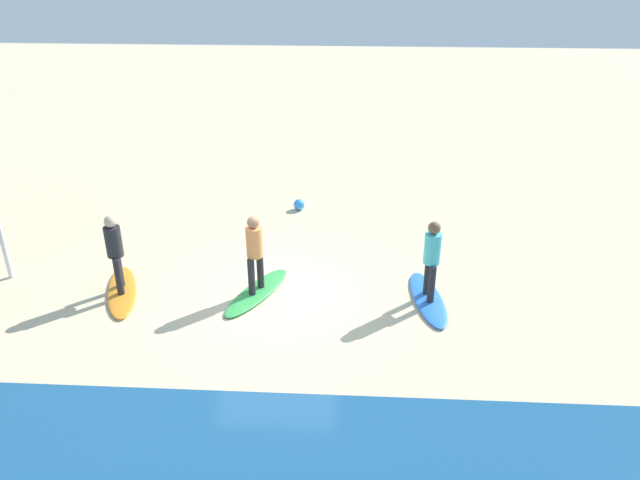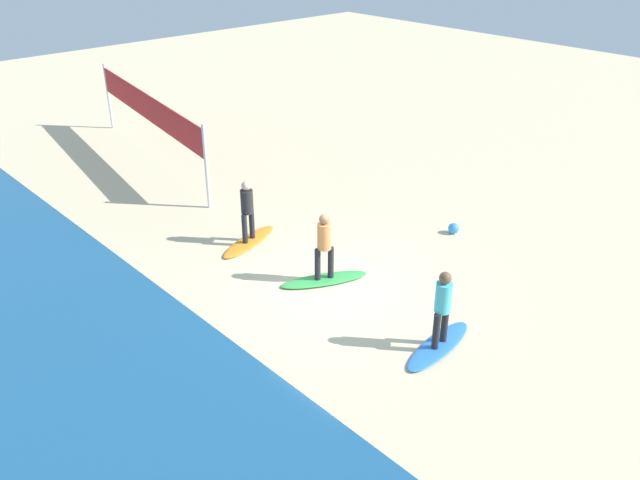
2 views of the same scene
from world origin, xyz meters
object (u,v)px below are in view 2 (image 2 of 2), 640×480
(surfboard_orange, at_px, (249,241))
(surfer_orange, at_px, (247,207))
(surfer_green, at_px, (324,242))
(surfboard_green, at_px, (324,280))
(surfer_blue, at_px, (443,304))
(volleyball_net, at_px, (148,110))
(beach_ball, at_px, (454,228))
(surfboard_blue, at_px, (439,346))

(surfboard_orange, xyz_separation_m, surfer_orange, (0.00, 0.00, 0.99))
(surfer_green, bearing_deg, surfboard_orange, 2.59)
(surfboard_green, bearing_deg, surfer_blue, 113.61)
(surfboard_orange, bearing_deg, surfer_blue, 72.28)
(surfer_orange, bearing_deg, volleyball_net, -10.03)
(surfer_green, distance_m, beach_ball, 4.38)
(surfer_green, xyz_separation_m, surfboard_orange, (2.74, 0.12, -0.99))
(surfboard_green, bearing_deg, surfer_green, 112.97)
(surfboard_blue, height_order, volleyball_net, volleyball_net)
(surfboard_blue, bearing_deg, volleyball_net, -103.14)
(surfer_blue, height_order, volleyball_net, volleyball_net)
(surfboard_blue, distance_m, surfer_green, 3.58)
(surfer_blue, bearing_deg, surfer_orange, 0.51)
(surfer_green, relative_size, surfboard_orange, 0.78)
(surfer_blue, xyz_separation_m, surfer_orange, (6.18, 0.06, 0.00))
(surfboard_blue, height_order, surfer_blue, surfer_blue)
(surfboard_green, distance_m, surfer_orange, 2.92)
(volleyball_net, bearing_deg, surfboard_orange, 169.97)
(surfer_blue, relative_size, surfer_green, 1.00)
(surfer_orange, bearing_deg, surfboard_blue, -179.49)
(surfer_green, bearing_deg, surfboard_green, -1.79)
(surfboard_blue, distance_m, surfboard_green, 3.44)
(volleyball_net, bearing_deg, surfboard_green, 173.47)
(surfboard_orange, xyz_separation_m, volleyball_net, (7.02, -1.24, 1.74))
(surfer_blue, distance_m, volleyball_net, 13.27)
(beach_ball, bearing_deg, surfer_green, 83.40)
(surfboard_blue, height_order, surfboard_green, same)
(surfer_blue, xyz_separation_m, surfboard_green, (3.44, -0.07, -0.99))
(surfer_green, xyz_separation_m, beach_ball, (-0.49, -4.26, -0.89))
(surfboard_blue, relative_size, surfboard_green, 1.00)
(surfer_green, distance_m, surfboard_orange, 2.92)
(surfboard_blue, xyz_separation_m, volleyball_net, (13.20, -1.19, 1.74))
(volleyball_net, bearing_deg, beach_ball, -162.97)
(surfer_orange, bearing_deg, beach_ball, -126.46)
(surfboard_green, bearing_deg, surfer_orange, -62.66)
(surfer_blue, relative_size, volleyball_net, 0.18)
(beach_ball, bearing_deg, volleyball_net, 17.03)
(surfboard_blue, bearing_deg, surfer_green, -99.16)
(surfer_orange, xyz_separation_m, beach_ball, (-3.24, -4.38, -0.89))
(surfboard_blue, relative_size, beach_ball, 7.28)
(surfer_orange, distance_m, volleyball_net, 7.16)
(surfboard_blue, relative_size, surfer_green, 1.28)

